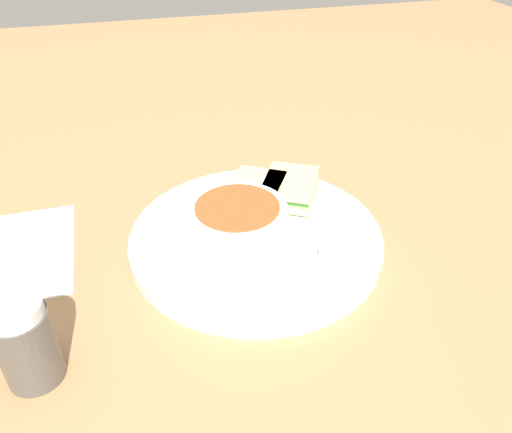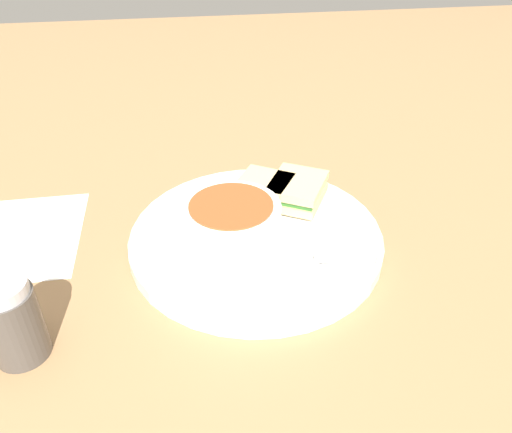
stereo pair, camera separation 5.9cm
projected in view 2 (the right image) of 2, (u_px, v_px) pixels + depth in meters
ground_plane at (256, 244)px, 0.62m from camera, size 2.40×2.40×0.00m
plate at (256, 237)px, 0.61m from camera, size 0.31×0.31×0.02m
soup_bowl at (232, 232)px, 0.54m from camera, size 0.11×0.11×0.07m
spoon at (323, 257)px, 0.56m from camera, size 0.05×0.10×0.01m
sandwich_half_near at (297, 190)px, 0.65m from camera, size 0.10×0.10×0.03m
sandwich_half_far at (262, 192)px, 0.65m from camera, size 0.10×0.10×0.03m
salt_shaker at (13, 321)px, 0.45m from camera, size 0.05×0.05×0.09m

